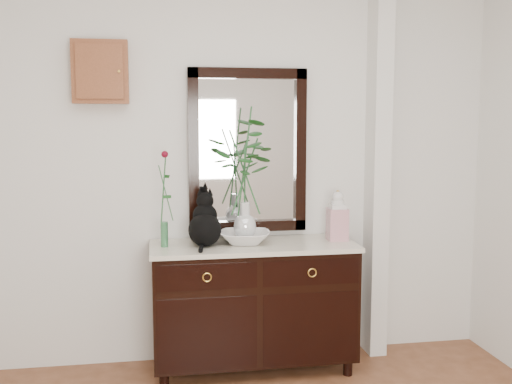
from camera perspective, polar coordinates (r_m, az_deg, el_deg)
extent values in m
cube|color=silver|center=(4.05, -2.22, 2.66)|extent=(3.60, 0.04, 2.70)
cube|color=silver|center=(4.22, 11.52, 2.70)|extent=(0.12, 0.20, 2.70)
cube|color=black|center=(3.99, -0.24, -10.44)|extent=(1.30, 0.50, 0.82)
cube|color=beige|center=(3.89, -0.25, -5.16)|extent=(1.33, 0.52, 0.03)
cube|color=black|center=(4.05, -0.79, 3.94)|extent=(0.80, 0.06, 1.10)
cube|color=white|center=(4.06, -0.83, 3.95)|extent=(0.66, 0.01, 0.96)
cube|color=brown|center=(3.99, -14.61, 11.01)|extent=(0.35, 0.10, 0.40)
imported|color=silver|center=(3.89, -1.06, -4.34)|extent=(0.38, 0.38, 0.08)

